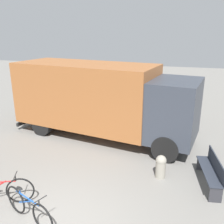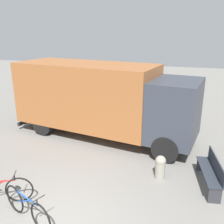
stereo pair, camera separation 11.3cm
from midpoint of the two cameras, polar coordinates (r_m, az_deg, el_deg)
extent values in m
cube|color=#99592D|center=(10.99, -5.57, 4.12)|extent=(6.38, 3.42, 2.66)
cube|color=#333842|center=(9.64, 14.47, 0.41)|extent=(2.05, 2.63, 2.26)
cube|color=black|center=(13.25, -16.77, -1.15)|extent=(0.48, 2.35, 0.16)
cylinder|color=black|center=(11.01, 15.24, -3.69)|extent=(1.00, 0.43, 0.97)
cylinder|color=black|center=(9.06, 12.41, -8.30)|extent=(1.00, 0.43, 0.97)
cylinder|color=black|center=(13.11, -9.11, 0.21)|extent=(1.00, 0.43, 0.97)
cylinder|color=black|center=(11.52, -15.32, -2.74)|extent=(1.00, 0.43, 0.97)
cube|color=#282D38|center=(8.15, 21.62, -12.48)|extent=(0.68, 1.82, 0.04)
cube|color=#282D38|center=(8.10, 23.07, -11.20)|extent=(0.32, 1.76, 0.45)
cube|color=#2D2D33|center=(7.59, 22.85, -17.25)|extent=(0.34, 0.10, 0.46)
cube|color=#2D2D33|center=(8.97, 20.25, -11.16)|extent=(0.34, 0.10, 0.46)
torus|color=black|center=(7.43, -20.00, -16.34)|extent=(0.70, 0.35, 0.75)
cylinder|color=black|center=(7.25, -20.96, -13.83)|extent=(0.03, 0.03, 0.16)
cylinder|color=black|center=(7.21, -21.03, -13.29)|extent=(0.20, 0.41, 0.02)
torus|color=black|center=(7.13, -20.88, -18.06)|extent=(0.71, 0.32, 0.75)
torus|color=black|center=(6.37, -15.47, -22.30)|extent=(0.71, 0.32, 0.75)
cylinder|color=#1E4C9E|center=(6.56, -18.63, -18.01)|extent=(0.87, 0.37, 0.04)
cylinder|color=#1E4C9E|center=(6.70, -18.90, -18.68)|extent=(0.58, 0.26, 0.35)
cylinder|color=#1E4C9E|center=(6.75, -20.12, -16.47)|extent=(0.03, 0.03, 0.12)
ellipsoid|color=black|center=(6.70, -20.20, -15.89)|extent=(0.24, 0.17, 0.05)
cylinder|color=black|center=(6.20, -16.24, -19.25)|extent=(0.03, 0.03, 0.16)
cylinder|color=black|center=(6.15, -16.31, -18.66)|extent=(0.19, 0.42, 0.02)
cylinder|color=gray|center=(8.21, 11.32, -12.69)|extent=(0.32, 0.32, 0.59)
sphere|color=gray|center=(8.06, 11.45, -10.89)|extent=(0.34, 0.34, 0.34)
camera|label=1|loc=(0.06, -89.64, 0.12)|focal=40.00mm
camera|label=2|loc=(0.06, 90.36, -0.12)|focal=40.00mm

